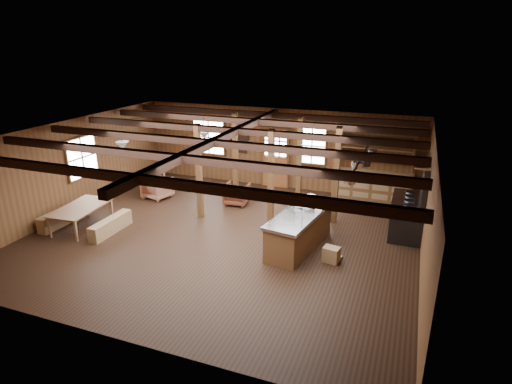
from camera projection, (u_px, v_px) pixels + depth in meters
room at (222, 187)px, 11.08m from camera, size 10.04×9.04×2.84m
ceiling_joists at (224, 137)px, 10.80m from camera, size 9.80×8.82×0.18m
timber_posts at (267, 168)px, 12.74m from camera, size 3.95×2.35×2.80m
back_door at (275, 163)px, 15.17m from camera, size 1.02×0.08×2.15m
window_back_left at (209, 137)px, 15.80m from camera, size 1.32×0.06×1.32m
window_back_right at (312, 146)px, 14.51m from camera, size 1.02×0.06×1.32m
window_left at (82, 157)px, 13.10m from camera, size 0.14×1.24×1.32m
notice_boards at (236, 138)px, 15.42m from camera, size 1.08×0.03×0.90m
back_counter at (372, 183)px, 13.92m from camera, size 2.55×0.60×2.45m
pendant_lamps at (165, 140)px, 12.42m from camera, size 1.86×2.36×0.66m
pot_rack at (362, 164)px, 9.93m from camera, size 0.41×3.00×0.45m
kitchen_island at (299, 230)px, 10.77m from camera, size 1.25×2.60×1.20m
step_stool at (331, 255)px, 10.15m from camera, size 0.47×0.37×0.38m
commercial_range at (410, 211)px, 11.46m from camera, size 0.88×1.72×2.12m
dining_table at (83, 217)px, 11.96m from camera, size 1.15×1.87×0.63m
bench_wall at (63, 217)px, 12.24m from camera, size 0.30×1.60×0.44m
bench_aisle at (111, 226)px, 11.69m from camera, size 0.28×1.51×0.42m
armchair_a at (153, 184)px, 14.43m from camera, size 1.18×1.18×0.79m
armchair_b at (237, 194)px, 13.70m from camera, size 0.78×0.80×0.68m
armchair_c at (158, 187)px, 14.24m from camera, size 0.96×0.97×0.73m
counter_pot at (310, 199)px, 11.32m from camera, size 0.30×0.30×0.18m
bowl at (299, 207)px, 10.95m from camera, size 0.25×0.25×0.06m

